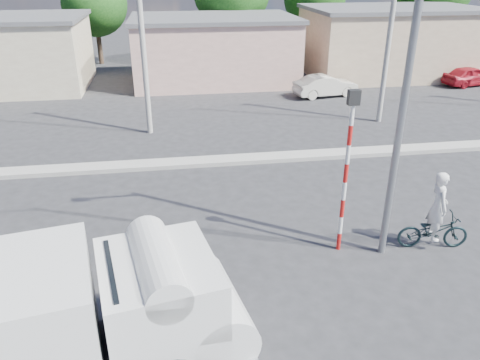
{
  "coord_description": "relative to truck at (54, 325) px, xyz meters",
  "views": [
    {
      "loc": [
        -1.06,
        -8.64,
        7.02
      ],
      "look_at": [
        0.83,
        3.52,
        1.3
      ],
      "focal_mm": 35.0,
      "sensor_mm": 36.0,
      "label": 1
    }
  ],
  "objects": [
    {
      "name": "ground_plane",
      "position": [
        3.22,
        2.15,
        -1.5
      ],
      "size": [
        120.0,
        120.0,
        0.0
      ],
      "primitive_type": "plane",
      "color": "#2A2A2D",
      "rests_on": "ground"
    },
    {
      "name": "median",
      "position": [
        3.22,
        10.15,
        -1.42
      ],
      "size": [
        40.0,
        0.8,
        0.16
      ],
      "primitive_type": "cube",
      "color": "#99968E",
      "rests_on": "ground"
    },
    {
      "name": "truck",
      "position": [
        0.0,
        0.0,
        0.0
      ],
      "size": [
        6.88,
        3.57,
        2.71
      ],
      "rotation": [
        0.0,
        0.0,
        0.19
      ],
      "color": "black",
      "rests_on": "ground"
    },
    {
      "name": "bicycle",
      "position": [
        8.94,
        3.38,
        -1.01
      ],
      "size": [
        1.95,
        0.92,
        0.99
      ],
      "primitive_type": "imported",
      "rotation": [
        0.0,
        0.0,
        1.42
      ],
      "color": "black",
      "rests_on": "ground"
    },
    {
      "name": "cyclist",
      "position": [
        8.94,
        3.38,
        -0.54
      ],
      "size": [
        0.56,
        0.76,
        1.91
      ],
      "primitive_type": "imported",
      "rotation": [
        0.0,
        0.0,
        1.42
      ],
      "color": "silver",
      "rests_on": "ground"
    },
    {
      "name": "car_cream",
      "position": [
        11.14,
        19.12,
        -0.89
      ],
      "size": [
        3.86,
        1.9,
        1.22
      ],
      "primitive_type": "imported",
      "rotation": [
        0.0,
        0.0,
        1.74
      ],
      "color": "beige",
      "rests_on": "ground"
    },
    {
      "name": "car_red",
      "position": [
        20.94,
        20.26,
        -0.9
      ],
      "size": [
        3.75,
        2.06,
        1.21
      ],
      "primitive_type": "imported",
      "rotation": [
        0.0,
        0.0,
        1.76
      ],
      "color": "#A21521",
      "rests_on": "ground"
    },
    {
      "name": "traffic_pole",
      "position": [
        6.42,
        3.65,
        1.09
      ],
      "size": [
        0.28,
        0.18,
        4.36
      ],
      "color": "red",
      "rests_on": "ground"
    },
    {
      "name": "streetlight",
      "position": [
        7.36,
        3.35,
        3.46
      ],
      "size": [
        2.34,
        0.22,
        9.0
      ],
      "color": "slate",
      "rests_on": "ground"
    },
    {
      "name": "building_row",
      "position": [
        4.32,
        24.15,
        0.63
      ],
      "size": [
        37.8,
        7.3,
        4.44
      ],
      "color": "#BEAC90",
      "rests_on": "ground"
    },
    {
      "name": "utility_poles",
      "position": [
        6.47,
        14.15,
        2.57
      ],
      "size": [
        35.4,
        0.24,
        8.0
      ],
      "color": "#99968E",
      "rests_on": "ground"
    }
  ]
}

